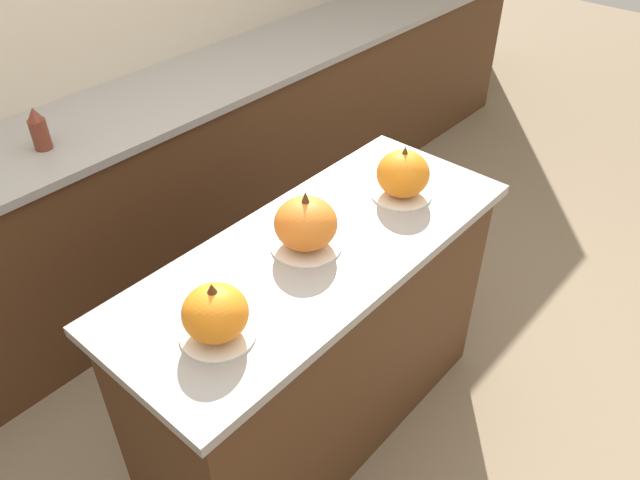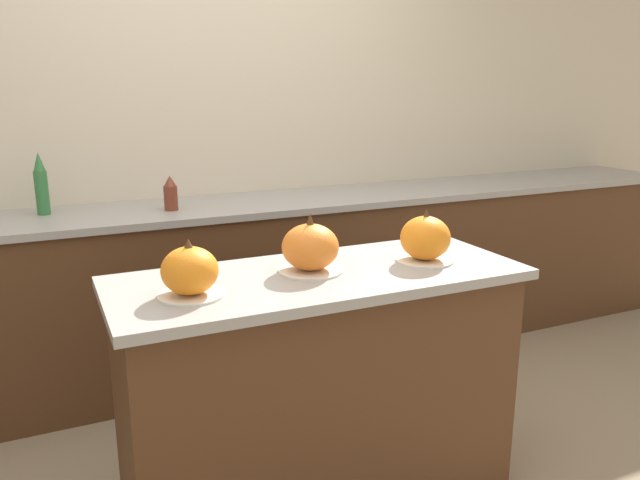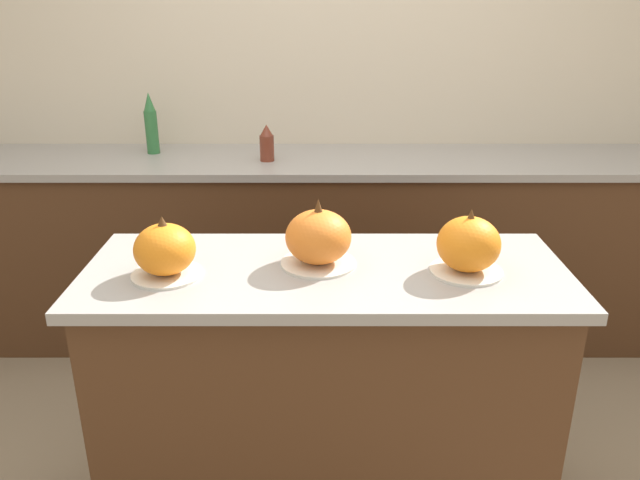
{
  "view_description": "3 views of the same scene",
  "coord_description": "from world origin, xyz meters",
  "px_view_note": "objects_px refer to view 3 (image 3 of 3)",
  "views": [
    {
      "loc": [
        -1.14,
        -1.01,
        2.11
      ],
      "look_at": [
        -0.05,
        -0.05,
        0.98
      ],
      "focal_mm": 35.0,
      "sensor_mm": 36.0,
      "label": 1
    },
    {
      "loc": [
        -0.85,
        -1.86,
        1.53
      ],
      "look_at": [
        0.0,
        0.01,
        1.02
      ],
      "focal_mm": 35.0,
      "sensor_mm": 36.0,
      "label": 2
    },
    {
      "loc": [
        -0.02,
        -1.68,
        1.66
      ],
      "look_at": [
        -0.01,
        -0.04,
        1.01
      ],
      "focal_mm": 35.0,
      "sensor_mm": 36.0,
      "label": 3
    }
  ],
  "objects_px": {
    "bottle_short": "(265,144)",
    "pumpkin_cake_center": "(316,238)",
    "pumpkin_cake_left": "(163,251)",
    "bottle_tall": "(149,125)",
    "pumpkin_cake_right": "(466,246)"
  },
  "relations": [
    {
      "from": "pumpkin_cake_left",
      "to": "pumpkin_cake_center",
      "type": "relative_size",
      "value": 0.9
    },
    {
      "from": "pumpkin_cake_left",
      "to": "bottle_short",
      "type": "bearing_deg",
      "value": 80.93
    },
    {
      "from": "pumpkin_cake_left",
      "to": "bottle_tall",
      "type": "xyz_separation_m",
      "value": [
        -0.37,
        1.36,
        0.09
      ]
    },
    {
      "from": "pumpkin_cake_left",
      "to": "pumpkin_cake_right",
      "type": "bearing_deg",
      "value": 1.58
    },
    {
      "from": "pumpkin_cake_right",
      "to": "pumpkin_cake_center",
      "type": "bearing_deg",
      "value": 172.49
    },
    {
      "from": "bottle_short",
      "to": "pumpkin_cake_left",
      "type": "bearing_deg",
      "value": -99.07
    },
    {
      "from": "pumpkin_cake_left",
      "to": "pumpkin_cake_center",
      "type": "distance_m",
      "value": 0.44
    },
    {
      "from": "pumpkin_cake_center",
      "to": "bottle_tall",
      "type": "height_order",
      "value": "bottle_tall"
    },
    {
      "from": "pumpkin_cake_center",
      "to": "bottle_tall",
      "type": "xyz_separation_m",
      "value": [
        -0.81,
        1.28,
        0.09
      ]
    },
    {
      "from": "bottle_tall",
      "to": "bottle_short",
      "type": "distance_m",
      "value": 0.59
    },
    {
      "from": "bottle_short",
      "to": "pumpkin_cake_center",
      "type": "bearing_deg",
      "value": -77.96
    },
    {
      "from": "pumpkin_cake_left",
      "to": "bottle_tall",
      "type": "bearing_deg",
      "value": 105.35
    },
    {
      "from": "pumpkin_cake_center",
      "to": "bottle_short",
      "type": "height_order",
      "value": "pumpkin_cake_center"
    },
    {
      "from": "pumpkin_cake_center",
      "to": "bottle_tall",
      "type": "bearing_deg",
      "value": 122.25
    },
    {
      "from": "bottle_tall",
      "to": "bottle_short",
      "type": "xyz_separation_m",
      "value": [
        0.57,
        -0.15,
        -0.06
      ]
    }
  ]
}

